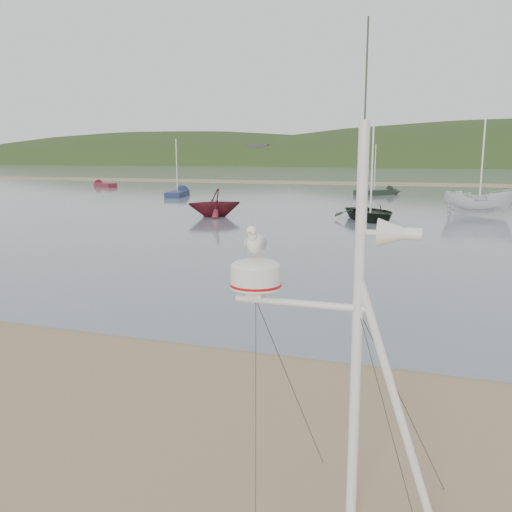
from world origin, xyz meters
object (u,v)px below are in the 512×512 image
(boat_dark, at_px, (372,181))
(boat_red, at_px, (214,190))
(sailboat_blue_near, at_px, (181,193))
(boat_white, at_px, (481,181))
(sailboat_dark_mid, at_px, (384,192))
(dinghy_red_far, at_px, (101,185))
(mast_rig, at_px, (347,423))

(boat_dark, height_order, boat_red, boat_dark)
(boat_dark, xyz_separation_m, boat_red, (-9.51, -0.93, -0.64))
(sailboat_blue_near, bearing_deg, boat_red, -57.24)
(boat_dark, relative_size, boat_white, 1.04)
(boat_dark, relative_size, sailboat_dark_mid, 0.88)
(sailboat_dark_mid, xyz_separation_m, dinghy_red_far, (-34.51, 3.27, -0.01))
(mast_rig, bearing_deg, boat_white, 84.23)
(boat_white, xyz_separation_m, sailboat_dark_mid, (-7.55, 17.15, -1.93))
(boat_white, bearing_deg, mast_rig, 169.97)
(boat_dark, xyz_separation_m, boat_white, (6.24, 5.11, -0.09))
(dinghy_red_far, bearing_deg, sailboat_dark_mid, -5.41)
(sailboat_dark_mid, bearing_deg, boat_dark, -86.62)
(sailboat_dark_mid, relative_size, dinghy_red_far, 1.07)
(boat_dark, bearing_deg, mast_rig, -116.78)
(boat_red, bearing_deg, sailboat_blue_near, 175.04)
(boat_white, bearing_deg, sailboat_dark_mid, 19.51)
(boat_dark, relative_size, boat_red, 1.39)
(mast_rig, relative_size, boat_dark, 1.09)
(sailboat_dark_mid, distance_m, dinghy_red_far, 34.66)
(mast_rig, height_order, boat_red, mast_rig)
(boat_dark, bearing_deg, boat_white, 6.28)
(dinghy_red_far, relative_size, sailboat_blue_near, 0.83)
(mast_rig, relative_size, boat_red, 1.52)
(mast_rig, height_order, boat_dark, mast_rig)
(mast_rig, xyz_separation_m, boat_white, (3.27, 32.30, 1.03))
(boat_red, relative_size, boat_white, 0.75)
(sailboat_dark_mid, bearing_deg, sailboat_blue_near, -157.97)
(mast_rig, height_order, boat_white, mast_rig)
(boat_dark, bearing_deg, sailboat_blue_near, 109.94)
(mast_rig, relative_size, sailboat_dark_mid, 0.96)
(mast_rig, distance_m, boat_white, 32.48)
(boat_red, xyz_separation_m, boat_white, (15.75, 6.04, 0.55))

